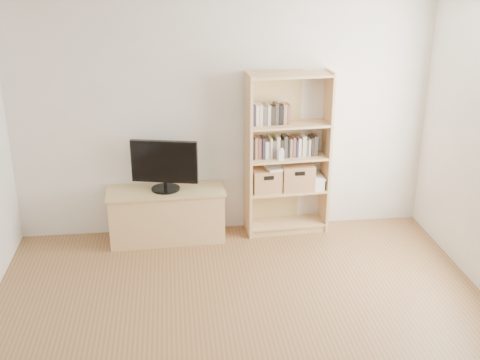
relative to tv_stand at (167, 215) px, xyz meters
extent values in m
cube|color=silver|center=(0.65, 0.23, 1.02)|extent=(4.50, 0.02, 2.60)
cube|color=white|center=(0.65, -2.27, 2.32)|extent=(4.50, 5.00, 0.01)
cube|color=tan|center=(0.00, 0.00, 0.00)|extent=(1.23, 0.50, 0.56)
cube|color=tan|center=(1.33, 0.07, 0.62)|extent=(0.92, 0.38, 1.80)
cube|color=black|center=(0.00, 0.00, 0.58)|extent=(0.70, 0.21, 0.55)
cube|color=black|center=(1.33, 0.09, 0.71)|extent=(0.84, 0.21, 0.22)
cube|color=black|center=(1.13, 0.07, 1.06)|extent=(0.35, 0.14, 0.18)
cube|color=white|center=(1.24, -0.04, 0.66)|extent=(0.06, 0.04, 0.11)
cube|color=#9A6845|center=(1.09, 0.05, 0.35)|extent=(0.33, 0.28, 0.26)
cube|color=#9A6845|center=(1.44, 0.07, 0.37)|extent=(0.35, 0.29, 0.29)
cube|color=white|center=(1.25, 0.05, 0.49)|extent=(0.37, 0.29, 0.03)
cube|color=silver|center=(1.64, 0.09, 0.28)|extent=(0.18, 0.26, 0.12)
camera|label=1|loc=(0.10, -5.99, 2.73)|focal=45.00mm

